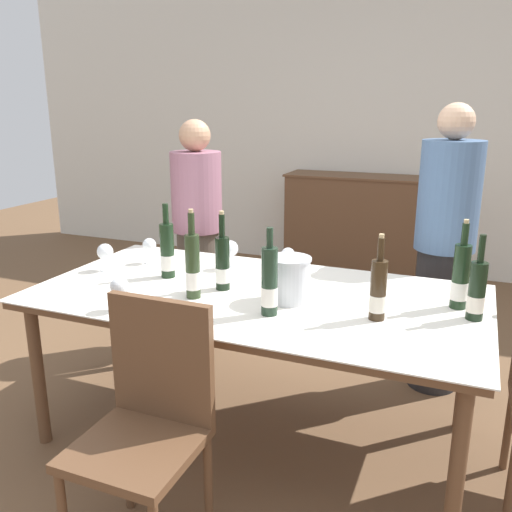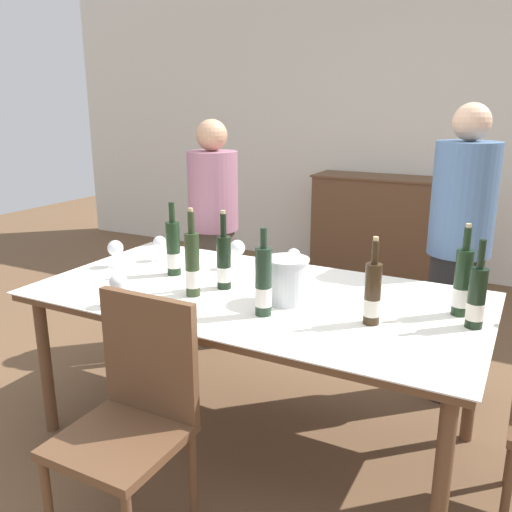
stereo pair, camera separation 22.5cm
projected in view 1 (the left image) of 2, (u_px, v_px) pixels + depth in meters
name	position (u px, v px, depth m)	size (l,w,h in m)	color
ground_plane	(256.00, 434.00, 2.75)	(12.00, 12.00, 0.00)	brown
back_wall	(381.00, 127.00, 5.19)	(8.00, 0.10, 2.80)	silver
sideboard_cabinet	(353.00, 225.00, 5.24)	(1.30, 0.46, 0.96)	brown
dining_table	(256.00, 305.00, 2.56)	(2.09, 1.09, 0.76)	brown
ice_bucket	(289.00, 278.00, 2.41)	(0.20, 0.20, 0.20)	silver
wine_bottle_0	(222.00, 264.00, 2.56)	(0.07, 0.07, 0.38)	black
wine_bottle_1	(378.00, 291.00, 2.20)	(0.07, 0.07, 0.36)	#332314
wine_bottle_2	(460.00, 278.00, 2.32)	(0.07, 0.07, 0.39)	black
wine_bottle_3	(167.00, 251.00, 2.74)	(0.07, 0.07, 0.38)	black
wine_bottle_4	(477.00, 292.00, 2.20)	(0.07, 0.07, 0.36)	black
wine_bottle_5	(269.00, 283.00, 2.25)	(0.07, 0.07, 0.38)	#1E3323
wine_bottle_6	(193.00, 267.00, 2.45)	(0.07, 0.07, 0.41)	#28381E
wine_glass_0	(230.00, 249.00, 2.89)	(0.09, 0.09, 0.16)	white
wine_glass_1	(105.00, 252.00, 2.86)	(0.09, 0.09, 0.15)	white
wine_glass_2	(149.00, 246.00, 2.99)	(0.08, 0.08, 0.14)	white
wine_glass_3	(288.00, 255.00, 2.83)	(0.07, 0.07, 0.13)	white
wine_glass_4	(120.00, 288.00, 2.30)	(0.08, 0.08, 0.15)	white
chair_near_front	(149.00, 413.00, 1.96)	(0.42, 0.42, 0.94)	brown
person_host	(198.00, 237.00, 3.61)	(0.33, 0.33, 1.52)	#51473D
person_guest_left	(443.00, 253.00, 3.02)	(0.33, 0.33, 1.63)	#262628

